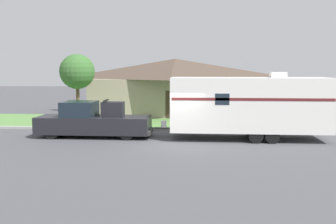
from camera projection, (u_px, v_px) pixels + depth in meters
name	position (u px, v px, depth m)	size (l,w,h in m)	color
ground_plane	(178.00, 143.00, 18.69)	(120.00, 120.00, 0.00)	#47474C
curb_strip	(181.00, 130.00, 22.39)	(80.00, 0.30, 0.14)	#999993
lawn_strip	(183.00, 122.00, 26.02)	(80.00, 7.00, 0.03)	#568442
house_across_street	(175.00, 85.00, 31.38)	(13.98, 8.41, 4.53)	gray
pickup_truck	(93.00, 121.00, 20.30)	(6.21, 1.91, 2.04)	black
travel_trailer	(249.00, 104.00, 19.53)	(9.01, 2.50, 3.52)	black
mailbox	(312.00, 114.00, 22.25)	(0.48, 0.20, 1.32)	brown
tree_in_yard	(77.00, 72.00, 25.78)	(2.41, 2.41, 4.71)	brown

